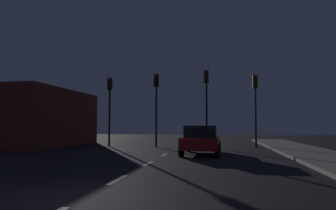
{
  "coord_description": "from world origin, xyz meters",
  "views": [
    {
      "loc": [
        2.83,
        -5.97,
        1.51
      ],
      "look_at": [
        -0.71,
        15.71,
        2.95
      ],
      "focal_mm": 33.76,
      "sensor_mm": 36.0,
      "label": 1
    }
  ],
  "objects_px": {
    "traffic_signal_center_right": "(206,94)",
    "car_stopped_ahead": "(201,140)",
    "traffic_signal_far_left": "(110,98)",
    "traffic_signal_center_left": "(156,96)",
    "traffic_signal_far_right": "(255,97)"
  },
  "relations": [
    {
      "from": "traffic_signal_center_right",
      "to": "car_stopped_ahead",
      "type": "height_order",
      "value": "traffic_signal_center_right"
    },
    {
      "from": "traffic_signal_far_left",
      "to": "car_stopped_ahead",
      "type": "relative_size",
      "value": 1.2
    },
    {
      "from": "traffic_signal_center_left",
      "to": "traffic_signal_far_left",
      "type": "bearing_deg",
      "value": -179.99
    },
    {
      "from": "traffic_signal_far_left",
      "to": "traffic_signal_far_right",
      "type": "distance_m",
      "value": 10.4
    },
    {
      "from": "traffic_signal_far_left",
      "to": "car_stopped_ahead",
      "type": "height_order",
      "value": "traffic_signal_far_left"
    },
    {
      "from": "traffic_signal_center_right",
      "to": "car_stopped_ahead",
      "type": "distance_m",
      "value": 6.16
    },
    {
      "from": "traffic_signal_far_left",
      "to": "traffic_signal_center_right",
      "type": "xyz_separation_m",
      "value": [
        7.08,
        0.0,
        0.23
      ]
    },
    {
      "from": "traffic_signal_far_left",
      "to": "traffic_signal_far_right",
      "type": "xyz_separation_m",
      "value": [
        10.4,
        -0.0,
        -0.05
      ]
    },
    {
      "from": "traffic_signal_far_left",
      "to": "traffic_signal_center_left",
      "type": "height_order",
      "value": "traffic_signal_center_left"
    },
    {
      "from": "traffic_signal_center_right",
      "to": "traffic_signal_far_right",
      "type": "bearing_deg",
      "value": -0.02
    },
    {
      "from": "car_stopped_ahead",
      "to": "traffic_signal_far_left",
      "type": "bearing_deg",
      "value": 142.5
    },
    {
      "from": "traffic_signal_far_right",
      "to": "traffic_signal_far_left",
      "type": "bearing_deg",
      "value": 180.0
    },
    {
      "from": "traffic_signal_far_right",
      "to": "car_stopped_ahead",
      "type": "distance_m",
      "value": 6.91
    },
    {
      "from": "traffic_signal_far_left",
      "to": "traffic_signal_center_left",
      "type": "distance_m",
      "value": 3.5
    },
    {
      "from": "traffic_signal_far_left",
      "to": "car_stopped_ahead",
      "type": "bearing_deg",
      "value": -37.5
    }
  ]
}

